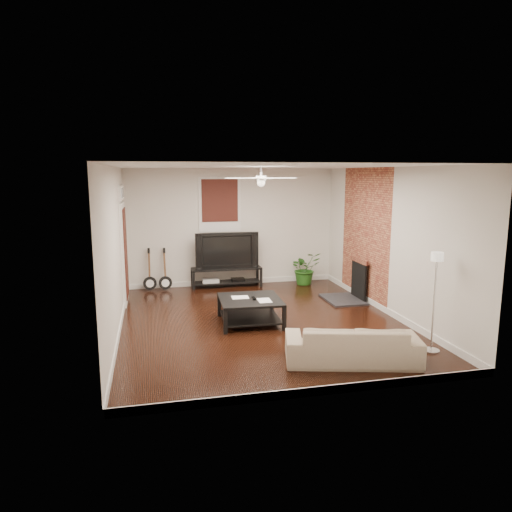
% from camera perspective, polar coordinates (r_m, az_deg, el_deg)
% --- Properties ---
extents(room, '(5.01, 6.01, 2.81)m').
position_cam_1_polar(room, '(8.32, 0.61, 1.23)').
color(room, black).
rests_on(room, ground).
extents(brick_accent, '(0.02, 2.20, 2.80)m').
position_cam_1_polar(brick_accent, '(10.09, 13.16, 2.52)').
color(brick_accent, brown).
rests_on(brick_accent, floor).
extents(fireplace, '(0.80, 1.10, 0.92)m').
position_cam_1_polar(fireplace, '(10.13, 11.48, -2.79)').
color(fireplace, black).
rests_on(fireplace, floor).
extents(window_back, '(1.00, 0.06, 1.30)m').
position_cam_1_polar(window_back, '(11.11, -4.46, 6.27)').
color(window_back, '#38120F').
rests_on(window_back, wall_back).
extents(door_left, '(0.08, 1.00, 2.50)m').
position_cam_1_polar(door_left, '(10.02, -15.82, 1.48)').
color(door_left, white).
rests_on(door_left, wall_left).
extents(tv_stand, '(1.67, 0.44, 0.47)m').
position_cam_1_polar(tv_stand, '(11.18, -3.62, -2.59)').
color(tv_stand, black).
rests_on(tv_stand, floor).
extents(tv, '(1.49, 0.20, 0.86)m').
position_cam_1_polar(tv, '(11.08, -3.68, 0.77)').
color(tv, black).
rests_on(tv, tv_stand).
extents(coffee_table, '(1.13, 1.13, 0.46)m').
position_cam_1_polar(coffee_table, '(8.49, -0.72, -6.70)').
color(coffee_table, black).
rests_on(coffee_table, floor).
extents(sofa, '(2.02, 1.19, 0.55)m').
position_cam_1_polar(sofa, '(6.92, 11.67, -10.45)').
color(sofa, '#C4B393').
rests_on(sofa, floor).
extents(floor_lamp, '(0.31, 0.31, 1.55)m').
position_cam_1_polar(floor_lamp, '(7.50, 20.98, -5.34)').
color(floor_lamp, silver).
rests_on(floor_lamp, floor).
extents(potted_plant, '(0.82, 0.74, 0.80)m').
position_cam_1_polar(potted_plant, '(11.41, 6.02, -1.50)').
color(potted_plant, '#235C1A').
rests_on(potted_plant, floor).
extents(guitar_left, '(0.32, 0.23, 0.99)m').
position_cam_1_polar(guitar_left, '(10.97, -12.92, -1.67)').
color(guitar_left, black).
rests_on(guitar_left, floor).
extents(guitar_right, '(0.32, 0.23, 0.99)m').
position_cam_1_polar(guitar_right, '(10.94, -11.09, -1.63)').
color(guitar_right, black).
rests_on(guitar_right, floor).
extents(ceiling_fan, '(1.24, 1.24, 0.32)m').
position_cam_1_polar(ceiling_fan, '(8.22, 0.62, 9.52)').
color(ceiling_fan, white).
rests_on(ceiling_fan, ceiling).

